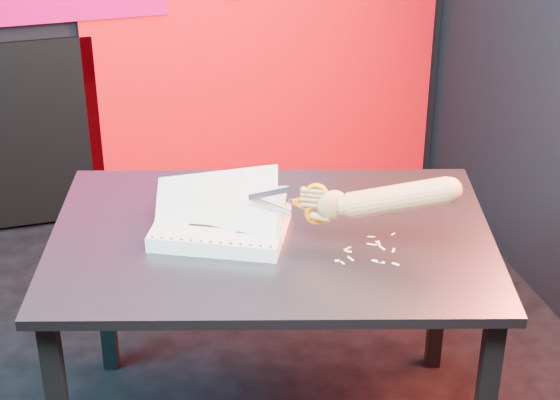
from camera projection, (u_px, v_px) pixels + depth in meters
name	position (u px, v px, depth m)	size (l,w,h in m)	color
room	(161.00, 27.00, 2.46)	(3.01, 3.01, 2.71)	black
backdrop	(128.00, 14.00, 3.90)	(2.88, 0.05, 2.08)	red
work_table	(272.00, 259.00, 2.73)	(1.44, 1.14, 0.75)	black
printout_stack	(221.00, 226.00, 2.68)	(0.45, 0.40, 0.20)	beige
scissors	(311.00, 204.00, 2.58)	(0.21, 0.11, 0.13)	#B1B6D6
hand_forearm	(387.00, 199.00, 2.53)	(0.39, 0.23, 0.17)	olive
paper_clippings	(372.00, 253.00, 2.60)	(0.22, 0.17, 0.00)	beige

